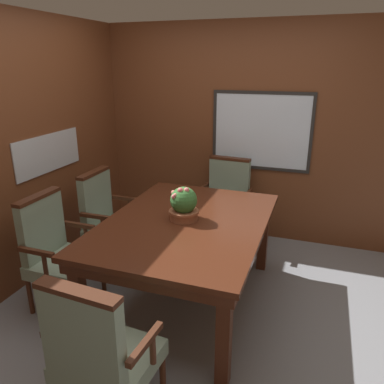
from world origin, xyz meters
name	(u,v)px	position (x,y,z in m)	size (l,w,h in m)	color
ground_plane	(178,312)	(0.00, 0.00, 0.00)	(14.00, 14.00, 0.00)	gray
wall_back	(232,133)	(0.00, 1.77, 1.23)	(7.20, 0.08, 2.45)	brown
wall_left	(10,157)	(-1.55, 0.00, 1.22)	(0.08, 7.20, 2.45)	brown
dining_table	(186,231)	(0.01, 0.19, 0.68)	(1.29, 1.76, 0.77)	#4C2314
chair_head_far	(226,199)	(0.03, 1.47, 0.52)	(0.59, 0.52, 0.99)	#472314
chair_left_far	(107,217)	(-0.99, 0.57, 0.52)	(0.48, 0.57, 0.99)	#472314
chair_head_near	(99,352)	(-0.02, -1.10, 0.52)	(0.59, 0.51, 0.99)	#472314
chair_left_near	(56,249)	(-1.03, -0.18, 0.52)	(0.49, 0.57, 0.99)	#472314
potted_plant	(184,204)	(-0.02, 0.21, 0.90)	(0.25, 0.25, 0.29)	#9E5638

